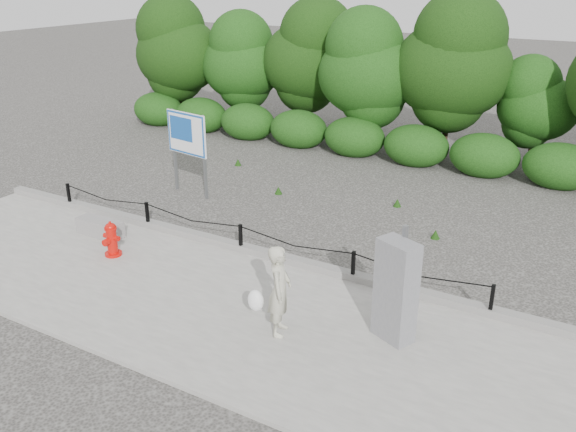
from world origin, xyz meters
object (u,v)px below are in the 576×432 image
(utility_cabinet, at_px, (396,291))
(advertising_sign, at_px, (187,137))
(pedestrian, at_px, (278,291))
(concrete_block, at_px, (100,227))
(fire_hydrant, at_px, (112,239))

(utility_cabinet, distance_m, advertising_sign, 7.96)
(pedestrian, bearing_deg, concrete_block, 56.29)
(fire_hydrant, distance_m, advertising_sign, 4.07)
(fire_hydrant, bearing_deg, utility_cabinet, -0.26)
(fire_hydrant, height_order, concrete_block, fire_hydrant)
(fire_hydrant, height_order, pedestrian, pedestrian)
(advertising_sign, bearing_deg, fire_hydrant, -65.26)
(pedestrian, relative_size, utility_cabinet, 0.82)
(pedestrian, bearing_deg, utility_cabinet, -84.09)
(fire_hydrant, distance_m, utility_cabinet, 5.98)
(pedestrian, bearing_deg, advertising_sign, 30.33)
(pedestrian, relative_size, advertising_sign, 0.70)
(concrete_block, distance_m, advertising_sign, 3.43)
(concrete_block, xyz_separation_m, advertising_sign, (-0.08, 3.19, 1.26))
(concrete_block, bearing_deg, utility_cabinet, -4.49)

